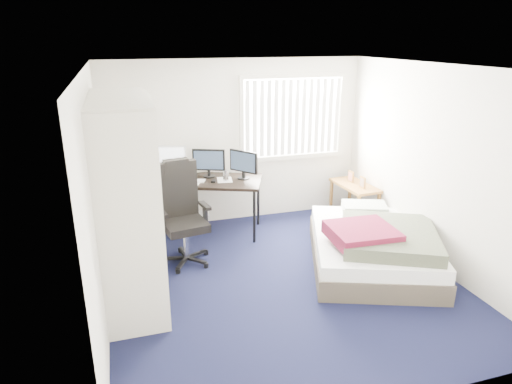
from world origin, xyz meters
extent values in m
plane|color=black|center=(0.00, 0.00, 0.00)|extent=(4.20, 4.20, 0.00)
plane|color=silver|center=(0.00, 2.10, 1.25)|extent=(4.00, 0.00, 4.00)
plane|color=silver|center=(0.00, -2.10, 1.25)|extent=(4.00, 0.00, 4.00)
plane|color=silver|center=(-2.00, 0.00, 1.25)|extent=(0.00, 4.20, 4.20)
plane|color=silver|center=(2.00, 0.00, 1.25)|extent=(0.00, 4.20, 4.20)
plane|color=white|center=(0.00, 0.00, 2.50)|extent=(4.20, 4.20, 0.00)
cube|color=white|center=(0.90, 2.08, 1.60)|extent=(1.60, 0.02, 1.20)
cube|color=beige|center=(0.90, 2.05, 2.23)|extent=(1.72, 0.06, 0.06)
cube|color=beige|center=(0.90, 2.05, 0.97)|extent=(1.72, 0.06, 0.06)
cube|color=white|center=(0.90, 2.02, 1.60)|extent=(1.60, 0.04, 1.16)
cube|color=beige|center=(-1.70, -0.60, 1.10)|extent=(0.60, 0.04, 2.20)
cube|color=beige|center=(-1.70, 1.20, 1.10)|extent=(0.60, 0.04, 2.20)
cube|color=beige|center=(-1.70, 0.30, 2.20)|extent=(0.60, 1.80, 0.04)
cube|color=beige|center=(-1.70, 0.30, 1.82)|extent=(0.56, 1.74, 0.03)
cylinder|color=silver|center=(-1.70, 0.30, 1.70)|extent=(0.03, 1.72, 0.03)
cube|color=#26262B|center=(-1.70, 0.20, 1.25)|extent=(0.38, 1.10, 0.90)
cube|color=beige|center=(-1.38, 0.75, 1.10)|extent=(0.03, 0.90, 2.20)
cube|color=white|center=(-1.70, -0.15, 1.96)|extent=(0.38, 0.30, 0.24)
cube|color=gray|center=(-1.70, 0.35, 1.95)|extent=(0.34, 0.28, 0.22)
cube|color=black|center=(-0.59, 1.73, 0.80)|extent=(1.83, 1.35, 0.04)
cylinder|color=black|center=(-1.43, 1.72, 0.39)|extent=(0.04, 0.04, 0.78)
cylinder|color=black|center=(-1.18, 2.32, 0.39)|extent=(0.04, 0.04, 0.78)
cylinder|color=black|center=(0.00, 1.14, 0.39)|extent=(0.04, 0.04, 0.78)
cylinder|color=black|center=(0.24, 1.74, 0.39)|extent=(0.04, 0.04, 0.78)
cube|color=white|center=(-1.03, 2.05, 1.10)|extent=(0.47, 0.22, 0.36)
cube|color=white|center=(-1.03, 2.05, 1.10)|extent=(0.42, 0.18, 0.31)
cube|color=black|center=(-0.49, 1.83, 1.08)|extent=(0.46, 0.21, 0.32)
cube|color=#1E2838|center=(-0.49, 1.83, 1.08)|extent=(0.40, 0.17, 0.27)
cube|color=black|center=(-0.03, 1.59, 1.08)|extent=(0.46, 0.21, 0.32)
cube|color=#1E2838|center=(-0.03, 1.59, 1.08)|extent=(0.40, 0.17, 0.27)
cube|color=white|center=(-0.79, 1.69, 0.83)|extent=(0.42, 0.28, 0.02)
cube|color=black|center=(-0.48, 1.56, 0.83)|extent=(0.09, 0.12, 0.02)
cylinder|color=silver|center=(-0.31, 1.55, 0.90)|extent=(0.08, 0.08, 0.16)
cube|color=white|center=(-0.59, 1.73, 0.82)|extent=(0.38, 0.37, 0.00)
cube|color=black|center=(-1.03, 0.82, 0.06)|extent=(0.72, 0.72, 0.12)
cylinder|color=silver|center=(-1.03, 0.82, 0.28)|extent=(0.06, 0.06, 0.42)
cube|color=black|center=(-1.03, 0.82, 0.52)|extent=(0.60, 0.60, 0.10)
cube|color=black|center=(-1.07, 1.05, 0.94)|extent=(0.53, 0.19, 0.73)
cube|color=black|center=(-1.07, 1.05, 1.25)|extent=(0.33, 0.18, 0.17)
cube|color=black|center=(-1.30, 0.77, 0.74)|extent=(0.12, 0.30, 0.04)
cube|color=black|center=(-0.75, 0.86, 0.74)|extent=(0.12, 0.30, 0.04)
cube|color=white|center=(-0.66, 1.85, 0.23)|extent=(0.33, 0.28, 0.03)
cylinder|color=white|center=(-0.79, 1.78, 0.11)|extent=(0.04, 0.04, 0.22)
cylinder|color=white|center=(-0.76, 1.95, 0.11)|extent=(0.04, 0.04, 0.22)
cylinder|color=white|center=(-0.56, 1.75, 0.11)|extent=(0.04, 0.04, 0.22)
cylinder|color=white|center=(-0.54, 1.92, 0.11)|extent=(0.04, 0.04, 0.22)
cube|color=brown|center=(1.75, 1.47, 0.58)|extent=(0.50, 0.90, 0.04)
cube|color=brown|center=(1.60, 1.07, 0.28)|extent=(0.04, 0.04, 0.56)
cube|color=brown|center=(1.54, 1.86, 0.28)|extent=(0.04, 0.04, 0.56)
cube|color=brown|center=(1.96, 1.09, 0.28)|extent=(0.04, 0.04, 0.56)
cube|color=brown|center=(1.90, 1.88, 0.28)|extent=(0.04, 0.04, 0.56)
cube|color=brown|center=(1.76, 1.28, 0.69)|extent=(0.03, 0.14, 0.18)
cube|color=brown|center=(1.74, 1.60, 0.69)|extent=(0.03, 0.14, 0.18)
cube|color=#41392F|center=(1.25, 0.08, 0.13)|extent=(2.07, 2.35, 0.25)
cube|color=white|center=(1.25, 0.08, 0.33)|extent=(2.02, 2.30, 0.18)
cube|color=silver|center=(1.50, 0.73, 0.49)|extent=(0.70, 0.59, 0.14)
cube|color=#394131|center=(1.30, -0.21, 0.49)|extent=(1.53, 1.58, 0.18)
cube|color=#540E27|center=(0.94, -0.18, 0.57)|extent=(0.78, 0.74, 0.16)
cube|color=tan|center=(-1.65, 0.17, 0.16)|extent=(0.50, 0.42, 0.32)
camera|label=1|loc=(-1.73, -4.56, 2.80)|focal=32.00mm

